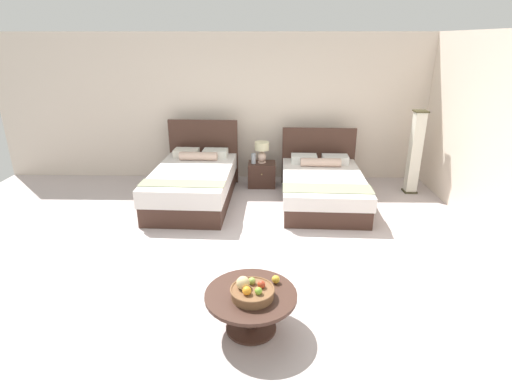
% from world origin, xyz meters
% --- Properties ---
extents(ground_plane, '(10.15, 9.79, 0.02)m').
position_xyz_m(ground_plane, '(0.00, 0.00, -0.01)').
color(ground_plane, '#BDAFAE').
extents(wall_back, '(10.15, 0.12, 2.76)m').
position_xyz_m(wall_back, '(0.00, 3.10, 1.38)').
color(wall_back, beige).
rests_on(wall_back, ground).
extents(wall_side_right, '(0.12, 5.39, 2.76)m').
position_xyz_m(wall_side_right, '(3.27, 0.40, 1.38)').
color(wall_side_right, beige).
rests_on(wall_side_right, ground).
extents(bed_near_window, '(1.37, 2.24, 1.22)m').
position_xyz_m(bed_near_window, '(-1.09, 1.72, 0.33)').
color(bed_near_window, '#40281F').
rests_on(bed_near_window, ground).
extents(bed_near_corner, '(1.43, 2.15, 1.09)m').
position_xyz_m(bed_near_corner, '(1.10, 1.72, 0.28)').
color(bed_near_corner, '#40281F').
rests_on(bed_near_corner, ground).
extents(nightstand, '(0.51, 0.44, 0.45)m').
position_xyz_m(nightstand, '(0.06, 2.51, 0.23)').
color(nightstand, '#40281F').
rests_on(nightstand, ground).
extents(table_lamp, '(0.27, 0.27, 0.40)m').
position_xyz_m(table_lamp, '(0.06, 2.53, 0.70)').
color(table_lamp, beige).
rests_on(table_lamp, nightstand).
extents(vase, '(0.08, 0.08, 0.19)m').
position_xyz_m(vase, '(-0.09, 2.47, 0.55)').
color(vase, '#ADB7C3').
rests_on(vase, nightstand).
extents(coffee_table, '(0.87, 0.87, 0.40)m').
position_xyz_m(coffee_table, '(0.00, -1.56, 0.30)').
color(coffee_table, '#40281F').
rests_on(coffee_table, ground).
extents(fruit_bowl, '(0.41, 0.41, 0.20)m').
position_xyz_m(fruit_bowl, '(0.01, -1.62, 0.47)').
color(fruit_bowl, brown).
rests_on(fruit_bowl, coffee_table).
extents(loose_apple, '(0.08, 0.08, 0.08)m').
position_xyz_m(loose_apple, '(0.24, -1.38, 0.44)').
color(loose_apple, gold).
rests_on(loose_apple, coffee_table).
extents(floor_lamp_corner, '(0.23, 0.23, 1.49)m').
position_xyz_m(floor_lamp_corner, '(2.79, 2.23, 0.74)').
color(floor_lamp_corner, '#38341C').
rests_on(floor_lamp_corner, ground).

